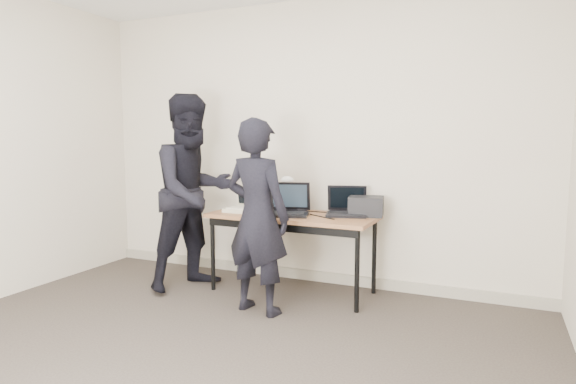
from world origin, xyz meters
The scene contains 13 objects.
room centered at (0.00, 0.00, 1.35)m, with size 4.60×4.60×2.80m.
desk centered at (0.04, 1.84, 0.66)m, with size 1.52×0.69×0.72m.
laptop_beige centered at (-0.44, 1.82, 0.77)m, with size 0.31×0.30×0.24m.
laptop_center centered at (0.01, 1.81, 0.78)m, with size 0.45×0.44×0.28m.
laptop_right centered at (0.50, 2.00, 0.78)m, with size 0.42×0.41×0.26m.
leather_satchel centered at (-0.14, 2.06, 0.85)m, with size 0.36×0.19×0.25m.
tissue centered at (-0.11, 2.07, 1.00)m, with size 0.13×0.10×0.08m, color white.
equipment_box centered at (0.67, 2.03, 0.81)m, with size 0.30×0.25×0.17m, color black.
power_brick centered at (-0.18, 1.67, 0.74)m, with size 0.09×0.05×0.03m, color black.
cables centered at (0.00, 1.84, 0.72)m, with size 0.98×0.41×0.01m.
person_typist centered at (-0.02, 1.27, 0.78)m, with size 0.57×0.37×1.56m, color black.
person_observer centered at (-0.86, 1.62, 0.90)m, with size 0.88×0.68×1.81m, color black.
baseboard centered at (0.00, 2.23, 0.05)m, with size 4.50×0.03×0.10m, color #A19986.
Camera 1 is at (1.72, -2.11, 1.42)m, focal length 30.00 mm.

